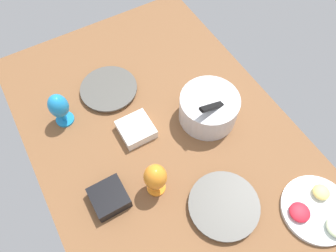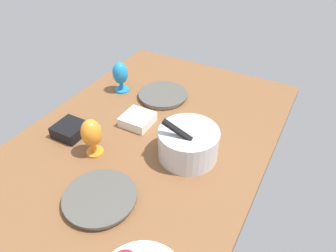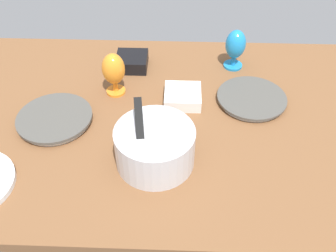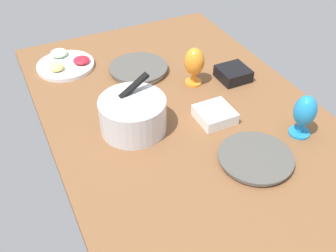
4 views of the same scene
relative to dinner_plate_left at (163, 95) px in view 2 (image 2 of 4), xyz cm
name	(u,v)px [view 2 (image 2 of 4)]	position (x,y,z in cm)	size (l,w,h in cm)	color
ground_plane	(143,144)	(35.11, 9.70, -3.21)	(160.00, 104.00, 4.00)	brown
dinner_plate_left	(163,95)	(0.00, 0.00, 0.00)	(25.75, 25.75, 2.33)	silver
dinner_plate_right	(100,198)	(70.34, 14.08, 0.22)	(26.31, 26.31, 2.76)	silver
mixing_bowl	(188,143)	(34.07, 30.99, 5.73)	(24.60, 24.60, 19.04)	silver
hurricane_glass_orange	(92,134)	(51.35, -3.82, 8.85)	(8.54, 8.54, 16.88)	orange
hurricane_glass_blue	(120,75)	(4.87, -23.00, 8.55)	(8.18, 8.18, 16.63)	#1E82C4
square_bowl_white	(138,119)	(25.68, 0.89, 1.35)	(13.42, 13.42, 4.61)	white
square_bowl_black	(70,129)	(46.90, -21.11, 1.72)	(12.73, 12.73, 5.26)	black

